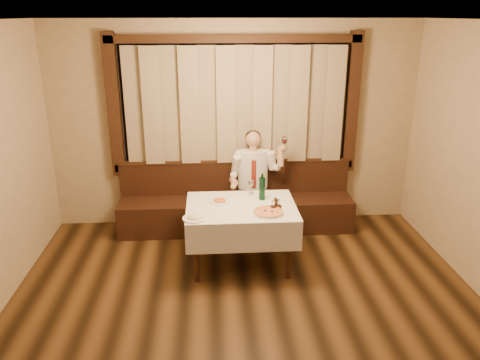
{
  "coord_description": "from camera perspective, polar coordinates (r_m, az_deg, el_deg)",
  "views": [
    {
      "loc": [
        -0.35,
        -3.28,
        2.86
      ],
      "look_at": [
        0.0,
        1.9,
        1.0
      ],
      "focal_mm": 35.0,
      "sensor_mm": 36.0,
      "label": 1
    }
  ],
  "objects": [
    {
      "name": "cruet_caddy",
      "position": [
        5.34,
        4.39,
        -3.05
      ],
      "size": [
        0.13,
        0.09,
        0.13
      ],
      "rotation": [
        0.0,
        0.0,
        0.32
      ],
      "color": "black",
      "rests_on": "dining_table"
    },
    {
      "name": "green_bottle",
      "position": [
        5.56,
        2.71,
        -0.98
      ],
      "size": [
        0.07,
        0.07,
        0.34
      ],
      "rotation": [
        0.0,
        0.0,
        0.05
      ],
      "color": "#0D4023",
      "rests_on": "dining_table"
    },
    {
      "name": "banquette",
      "position": [
        6.54,
        -0.49,
        -3.27
      ],
      "size": [
        3.2,
        0.61,
        0.94
      ],
      "color": "black",
      "rests_on": "ground"
    },
    {
      "name": "seated_man",
      "position": [
        6.29,
        1.7,
        0.69
      ],
      "size": [
        0.76,
        0.57,
        1.39
      ],
      "color": "black",
      "rests_on": "ground"
    },
    {
      "name": "pizza",
      "position": [
        5.22,
        3.46,
        -3.93
      ],
      "size": [
        0.35,
        0.35,
        0.04
      ],
      "rotation": [
        0.0,
        0.0,
        -0.43
      ],
      "color": "white",
      "rests_on": "dining_table"
    },
    {
      "name": "pasta_red",
      "position": [
        5.51,
        -2.5,
        -2.38
      ],
      "size": [
        0.24,
        0.24,
        0.08
      ],
      "rotation": [
        0.0,
        0.0,
        0.27
      ],
      "color": "white",
      "rests_on": "dining_table"
    },
    {
      "name": "table_wine_glass",
      "position": [
        5.71,
        1.37,
        -0.45
      ],
      "size": [
        0.07,
        0.07,
        0.19
      ],
      "rotation": [
        0.0,
        0.0,
        0.24
      ],
      "color": "white",
      "rests_on": "dining_table"
    },
    {
      "name": "room",
      "position": [
        4.48,
        0.79,
        2.02
      ],
      "size": [
        5.01,
        6.01,
        2.81
      ],
      "color": "black",
      "rests_on": "ground"
    },
    {
      "name": "dining_table",
      "position": [
        5.46,
        0.14,
        -4.16
      ],
      "size": [
        1.27,
        0.97,
        0.76
      ],
      "color": "black",
      "rests_on": "ground"
    },
    {
      "name": "pasta_cream",
      "position": [
        5.09,
        -5.57,
        -4.38
      ],
      "size": [
        0.26,
        0.26,
        0.09
      ],
      "rotation": [
        0.0,
        0.0,
        0.43
      ],
      "color": "white",
      "rests_on": "dining_table"
    }
  ]
}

